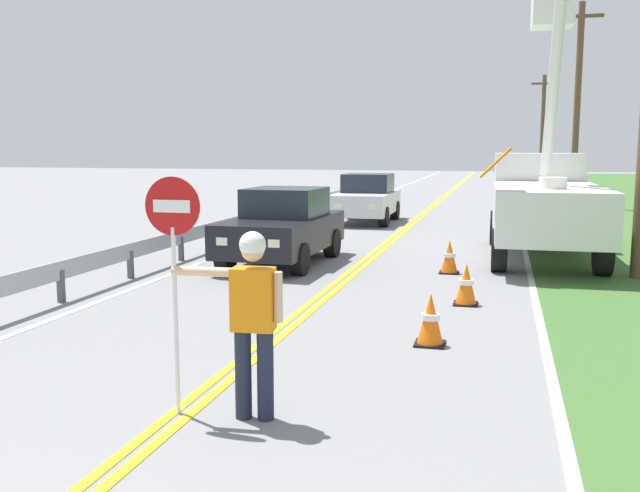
% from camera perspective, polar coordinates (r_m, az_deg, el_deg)
% --- Properties ---
extents(centerline_yellow_left, '(0.11, 110.00, 0.01)m').
position_cam_1_polar(centerline_yellow_left, '(21.76, 6.48, 1.16)').
color(centerline_yellow_left, yellow).
rests_on(centerline_yellow_left, ground).
extents(centerline_yellow_right, '(0.11, 110.00, 0.01)m').
position_cam_1_polar(centerline_yellow_right, '(21.74, 6.95, 1.14)').
color(centerline_yellow_right, yellow).
rests_on(centerline_yellow_right, ground).
extents(edge_line_right, '(0.12, 110.00, 0.01)m').
position_cam_1_polar(edge_line_right, '(21.56, 16.24, 0.82)').
color(edge_line_right, silver).
rests_on(edge_line_right, ground).
extents(edge_line_left, '(0.12, 110.00, 0.01)m').
position_cam_1_polar(edge_line_left, '(22.53, -2.39, 1.43)').
color(edge_line_left, silver).
rests_on(edge_line_left, ground).
extents(flagger_worker, '(1.09, 0.27, 1.83)m').
position_cam_1_polar(flagger_worker, '(6.63, -5.58, -5.50)').
color(flagger_worker, '#1E2338').
rests_on(flagger_worker, ground).
extents(stop_sign_paddle, '(0.56, 0.04, 2.33)m').
position_cam_1_polar(stop_sign_paddle, '(6.76, -11.95, 0.33)').
color(stop_sign_paddle, silver).
rests_on(stop_sign_paddle, ground).
extents(utility_bucket_truck, '(2.67, 6.86, 6.12)m').
position_cam_1_polar(utility_bucket_truck, '(17.59, 17.82, 3.88)').
color(utility_bucket_truck, silver).
rests_on(utility_bucket_truck, ground).
extents(oncoming_sedan_nearest, '(2.01, 4.15, 1.70)m').
position_cam_1_polar(oncoming_sedan_nearest, '(15.69, -3.07, 1.58)').
color(oncoming_sedan_nearest, black).
rests_on(oncoming_sedan_nearest, ground).
extents(oncoming_sedan_second, '(1.94, 4.12, 1.70)m').
position_cam_1_polar(oncoming_sedan_second, '(24.47, 3.86, 3.89)').
color(oncoming_sedan_second, silver).
rests_on(oncoming_sedan_second, ground).
extents(utility_pole_mid, '(1.80, 0.28, 8.80)m').
position_cam_1_polar(utility_pole_mid, '(32.81, 20.37, 11.02)').
color(utility_pole_mid, brown).
rests_on(utility_pole_mid, ground).
extents(utility_pole_far, '(1.80, 0.28, 7.79)m').
position_cam_1_polar(utility_pole_far, '(53.34, 17.80, 9.25)').
color(utility_pole_far, brown).
rests_on(utility_pole_far, ground).
extents(traffic_cone_lead, '(0.40, 0.40, 0.70)m').
position_cam_1_polar(traffic_cone_lead, '(9.35, 9.06, -6.04)').
color(traffic_cone_lead, orange).
rests_on(traffic_cone_lead, ground).
extents(traffic_cone_mid, '(0.40, 0.40, 0.70)m').
position_cam_1_polar(traffic_cone_mid, '(11.83, 11.91, -3.14)').
color(traffic_cone_mid, orange).
rests_on(traffic_cone_mid, ground).
extents(traffic_cone_tail, '(0.40, 0.40, 0.70)m').
position_cam_1_polar(traffic_cone_tail, '(14.73, 10.58, -0.92)').
color(traffic_cone_tail, orange).
rests_on(traffic_cone_tail, ground).
extents(guardrail_left_shoulder, '(0.10, 32.00, 0.71)m').
position_cam_1_polar(guardrail_left_shoulder, '(19.53, -6.96, 1.88)').
color(guardrail_left_shoulder, '#9EA0A3').
rests_on(guardrail_left_shoulder, ground).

